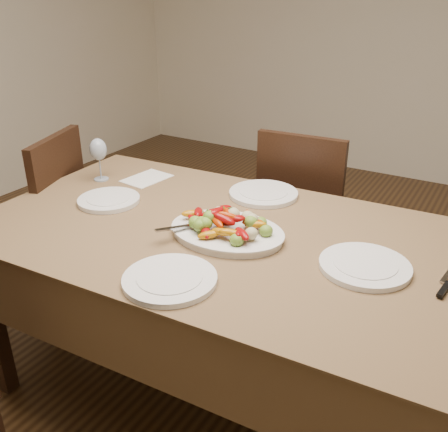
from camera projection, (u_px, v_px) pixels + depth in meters
floor at (198, 372)px, 2.22m from camera, size 6.00×6.00×0.00m
wall_back at (403, 7)px, 3.96m from camera, size 5.00×0.02×2.80m
dining_table at (224, 317)px, 1.96m from camera, size 1.89×1.12×0.76m
chair_far at (308, 215)px, 2.60m from camera, size 0.45×0.45×0.95m
chair_left at (31, 228)px, 2.46m from camera, size 0.53×0.53×0.95m
serving_platter at (227, 233)px, 1.76m from camera, size 0.42×0.32×0.02m
roasted_vegetables at (227, 219)px, 1.74m from camera, size 0.34×0.24×0.09m
serving_spoon at (206, 224)px, 1.74m from camera, size 0.28×0.18×0.03m
plate_left at (109, 200)px, 2.04m from camera, size 0.25×0.25×0.02m
plate_right at (365, 266)px, 1.56m from camera, size 0.28×0.28×0.02m
plate_far at (263, 194)px, 2.10m from camera, size 0.29×0.29×0.02m
plate_near at (170, 280)px, 1.49m from camera, size 0.29×0.29×0.02m
wine_glass at (99, 158)px, 2.23m from camera, size 0.08×0.08×0.20m
menu_card at (147, 178)px, 2.28m from camera, size 0.17×0.23×0.00m
table_knife at (445, 284)px, 1.48m from camera, size 0.04×0.20×0.01m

